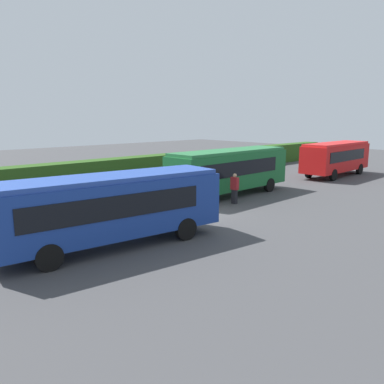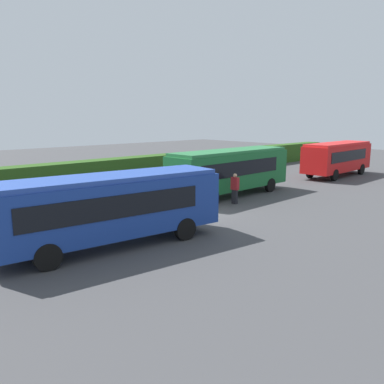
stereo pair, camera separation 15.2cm
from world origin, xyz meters
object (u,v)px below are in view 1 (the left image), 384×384
at_px(bus_blue, 112,206).
at_px(traffic_cone, 136,197).
at_px(bus_red, 336,157).
at_px(person_center, 235,188).
at_px(person_left, 69,219).
at_px(bus_green, 230,169).

relative_size(bus_blue, traffic_cone, 16.45).
relative_size(bus_red, person_center, 4.67).
height_order(person_left, person_center, person_center).
bearing_deg(traffic_cone, person_left, -147.05).
bearing_deg(traffic_cone, bus_green, -26.49).
bearing_deg(bus_green, traffic_cone, 152.52).
bearing_deg(bus_red, person_left, -179.63).
height_order(bus_blue, traffic_cone, bus_blue).
bearing_deg(traffic_cone, person_center, -50.31).
xyz_separation_m(bus_blue, person_left, (-0.79, 2.33, -0.87)).
relative_size(bus_blue, bus_green, 0.98).
distance_m(bus_green, traffic_cone, 6.69).
bearing_deg(bus_blue, person_center, 17.40).
height_order(bus_green, person_center, bus_green).
bearing_deg(person_left, bus_red, -108.67).
height_order(bus_red, person_left, bus_red).
distance_m(bus_green, person_left, 12.70).
height_order(person_left, traffic_cone, person_left).
distance_m(bus_green, person_center, 2.78).
distance_m(bus_blue, bus_red, 25.80).
bearing_deg(bus_green, bus_red, -4.02).
bearing_deg(bus_green, person_center, -133.65).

